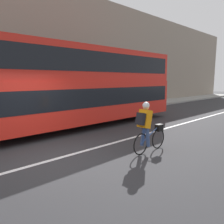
{
  "coord_description": "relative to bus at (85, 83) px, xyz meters",
  "views": [
    {
      "loc": [
        -2.98,
        -5.59,
        2.25
      ],
      "look_at": [
        2.77,
        0.43,
        1.0
      ],
      "focal_mm": 35.0,
      "sensor_mm": 36.0,
      "label": 1
    }
  ],
  "objects": [
    {
      "name": "ground_plane",
      "position": [
        -3.37,
        -2.95,
        -2.06
      ],
      "size": [
        80.0,
        80.0,
        0.0
      ],
      "primitive_type": "plane",
      "color": "#2D2D30"
    },
    {
      "name": "road_center_line",
      "position": [
        -3.37,
        -3.13,
        -2.06
      ],
      "size": [
        50.0,
        0.14,
        0.01
      ],
      "primitive_type": "cube",
      "color": "silver",
      "rests_on": "ground_plane"
    },
    {
      "name": "bus",
      "position": [
        0.0,
        0.0,
        0.0
      ],
      "size": [
        10.31,
        2.59,
        3.69
      ],
      "color": "black",
      "rests_on": "ground_plane"
    },
    {
      "name": "cyclist_on_bike",
      "position": [
        -1.09,
        -4.57,
        -1.21
      ],
      "size": [
        1.56,
        0.32,
        1.59
      ],
      "color": "black",
      "rests_on": "ground_plane"
    }
  ]
}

